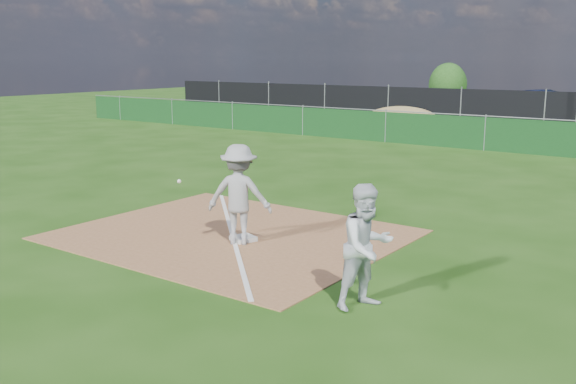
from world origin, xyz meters
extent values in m
plane|color=#1E450E|center=(0.00, 10.00, 0.00)|extent=(90.00, 90.00, 0.00)
cube|color=#8D5C38|center=(0.00, 1.00, 0.01)|extent=(6.00, 5.00, 0.02)
cube|color=white|center=(0.00, 1.00, 0.03)|extent=(5.01, 5.01, 0.01)
cube|color=#0F3815|center=(0.00, 15.00, 0.60)|extent=(44.00, 0.05, 1.20)
ellipsoid|color=#988149|center=(-5.00, 18.50, 0.58)|extent=(3.38, 2.60, 1.17)
cube|color=black|center=(0.00, 23.00, 0.90)|extent=(46.00, 0.04, 1.80)
cube|color=black|center=(0.00, 28.00, 0.01)|extent=(46.00, 9.00, 0.01)
cube|color=silver|center=(0.46, 0.78, 0.06)|extent=(0.49, 0.49, 0.08)
imported|color=#A3A3A6|center=(0.51, 0.63, 0.92)|extent=(1.34, 1.11, 1.80)
sphere|color=white|center=(-1.06, 0.70, 0.97)|extent=(0.08, 0.08, 0.08)
imported|color=silver|center=(3.82, -0.68, 0.85)|extent=(0.91, 1.01, 1.70)
imported|color=#94969B|center=(-6.80, 27.49, 0.75)|extent=(4.55, 2.33, 1.48)
imported|color=#101732|center=(-0.95, 26.83, 0.84)|extent=(5.22, 2.43, 1.66)
cylinder|color=#382316|center=(-9.01, 33.59, 0.42)|extent=(0.24, 0.24, 0.84)
ellipsoid|color=#1D4814|center=(-9.01, 33.59, 1.53)|extent=(2.51, 2.51, 2.88)
camera|label=1|loc=(7.75, -7.92, 3.31)|focal=40.00mm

